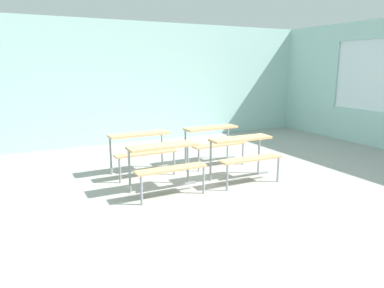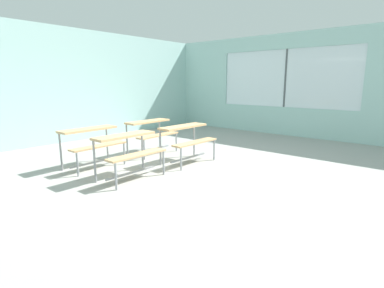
% 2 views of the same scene
% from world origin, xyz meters
% --- Properties ---
extents(ground, '(10.00, 9.00, 0.05)m').
position_xyz_m(ground, '(0.00, 0.00, -0.03)').
color(ground, '#9E9E99').
extents(wall_back, '(10.00, 0.12, 3.00)m').
position_xyz_m(wall_back, '(0.00, 4.50, 1.50)').
color(wall_back, '#A8D1CC').
rests_on(wall_back, ground).
extents(desk_bench_r0c0, '(1.10, 0.60, 0.74)m').
position_xyz_m(desk_bench_r0c0, '(-0.78, 0.64, 0.56)').
color(desk_bench_r0c0, tan).
rests_on(desk_bench_r0c0, ground).
extents(desk_bench_r0c1, '(1.11, 0.61, 0.74)m').
position_xyz_m(desk_bench_r0c1, '(0.61, 0.58, 0.56)').
color(desk_bench_r0c1, tan).
rests_on(desk_bench_r0c1, ground).
extents(desk_bench_r1c0, '(1.11, 0.61, 0.74)m').
position_xyz_m(desk_bench_r1c0, '(-0.81, 1.72, 0.56)').
color(desk_bench_r1c0, tan).
rests_on(desk_bench_r1c0, ground).
extents(desk_bench_r1c1, '(1.11, 0.61, 0.74)m').
position_xyz_m(desk_bench_r1c1, '(0.68, 1.72, 0.56)').
color(desk_bench_r1c1, tan).
rests_on(desk_bench_r1c1, ground).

